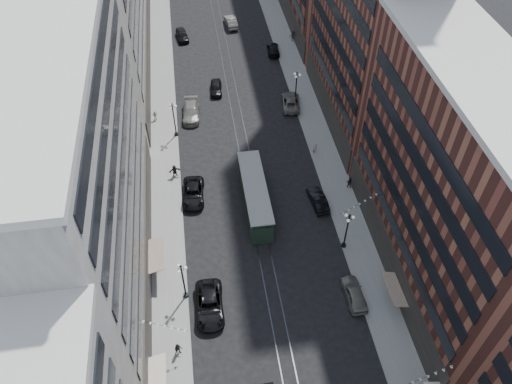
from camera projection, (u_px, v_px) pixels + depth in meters
ground at (236, 109)px, 76.08m from camera, size 220.00×220.00×0.00m
sidewalk_west at (162, 78)px, 81.74m from camera, size 4.00×180.00×0.15m
sidewalk_east at (293, 67)px, 83.99m from camera, size 4.00×180.00×0.15m
rail_west at (224, 73)px, 82.84m from camera, size 0.12×180.00×0.02m
rail_east at (233, 73)px, 82.98m from camera, size 0.12×180.00×0.02m
building_west_mid at (83, 178)px, 45.77m from camera, size 8.00×36.00×28.00m
building_east_mid at (450, 193)px, 47.26m from camera, size 8.00×30.00×24.00m
lamppost_sw_far at (183, 280)px, 51.03m from camera, size 1.03×1.14×5.52m
lamppost_sw_mid at (174, 118)px, 69.49m from camera, size 1.03×1.14×5.52m
lamppost_se_far at (347, 230)px, 55.64m from camera, size 1.03×1.14×5.52m
lamppost_se_mid at (296, 87)px, 74.78m from camera, size 1.03×1.14×5.52m
streetcar at (255, 196)px, 61.23m from camera, size 2.78×12.58×3.48m
car_2 at (210, 305)px, 51.58m from camera, size 3.02×6.23×1.71m
car_4 at (354, 294)px, 52.56m from camera, size 2.04×4.84×1.63m
pedestrian_2 at (178, 349)px, 48.08m from camera, size 0.83×0.49×1.64m
car_7 at (193, 193)px, 62.71m from camera, size 3.09×5.93×1.59m
car_8 at (191, 112)px, 74.22m from camera, size 2.82×6.10×1.73m
car_9 at (182, 35)px, 90.04m from camera, size 2.48×4.88×1.59m
car_10 at (318, 200)px, 61.99m from camera, size 2.11×4.76×1.52m
car_11 at (291, 102)px, 76.08m from camera, size 3.35×5.98×1.58m
car_12 at (273, 49)px, 86.80m from camera, size 2.35×5.05×1.43m
car_13 at (216, 88)px, 78.68m from camera, size 2.12×4.53×1.50m
car_14 at (231, 22)px, 93.32m from camera, size 2.28×5.30×1.70m
pedestrian_5 at (175, 171)px, 65.20m from camera, size 1.69×0.84×1.76m
pedestrian_6 at (155, 115)px, 73.54m from camera, size 0.94×0.53×1.52m
pedestrian_7 at (349, 182)px, 63.81m from camera, size 0.92×0.77×1.67m
pedestrian_8 at (315, 148)px, 68.22m from camera, size 0.78×0.63×1.85m
pedestrian_9 at (293, 36)px, 89.13m from camera, size 1.30×0.67×1.92m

